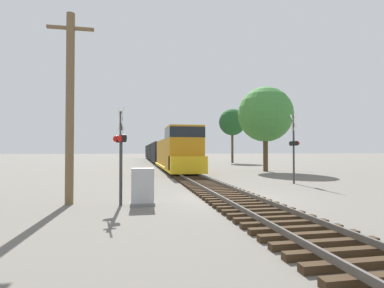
{
  "coord_description": "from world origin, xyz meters",
  "views": [
    {
      "loc": [
        -4.1,
        -12.87,
        2.13
      ],
      "look_at": [
        -0.85,
        4.44,
        2.52
      ],
      "focal_mm": 28.0,
      "sensor_mm": 36.0,
      "label": 1
    }
  ],
  "objects_px": {
    "tree_far_right": "(265,115)",
    "tree_mid_background": "(232,122)",
    "crossing_signal_near": "(120,145)",
    "crossing_signal_far": "(294,144)",
    "freight_train": "(159,152)",
    "relay_cabinet": "(143,187)",
    "utility_pole": "(70,106)"
  },
  "relations": [
    {
      "from": "tree_far_right",
      "to": "tree_mid_background",
      "type": "bearing_deg",
      "value": 80.83
    },
    {
      "from": "crossing_signal_near",
      "to": "tree_mid_background",
      "type": "bearing_deg",
      "value": 137.95
    },
    {
      "from": "crossing_signal_near",
      "to": "crossing_signal_far",
      "type": "height_order",
      "value": "crossing_signal_far"
    },
    {
      "from": "freight_train",
      "to": "tree_mid_background",
      "type": "relative_size",
      "value": 7.02
    },
    {
      "from": "relay_cabinet",
      "to": "utility_pole",
      "type": "bearing_deg",
      "value": 165.08
    },
    {
      "from": "crossing_signal_far",
      "to": "relay_cabinet",
      "type": "height_order",
      "value": "crossing_signal_far"
    },
    {
      "from": "utility_pole",
      "to": "tree_far_right",
      "type": "distance_m",
      "value": 22.71
    },
    {
      "from": "utility_pole",
      "to": "tree_mid_background",
      "type": "relative_size",
      "value": 0.81
    },
    {
      "from": "relay_cabinet",
      "to": "tree_mid_background",
      "type": "xyz_separation_m",
      "value": [
        16.25,
        38.08,
        6.39
      ]
    },
    {
      "from": "freight_train",
      "to": "tree_far_right",
      "type": "xyz_separation_m",
      "value": [
        9.02,
        -26.23,
        4.02
      ]
    },
    {
      "from": "tree_far_right",
      "to": "tree_mid_background",
      "type": "relative_size",
      "value": 0.92
    },
    {
      "from": "crossing_signal_far",
      "to": "tree_mid_background",
      "type": "relative_size",
      "value": 0.48
    },
    {
      "from": "crossing_signal_far",
      "to": "crossing_signal_near",
      "type": "bearing_deg",
      "value": 123.48
    },
    {
      "from": "crossing_signal_far",
      "to": "tree_mid_background",
      "type": "height_order",
      "value": "tree_mid_background"
    },
    {
      "from": "crossing_signal_near",
      "to": "crossing_signal_far",
      "type": "bearing_deg",
      "value": 100.78
    },
    {
      "from": "crossing_signal_near",
      "to": "freight_train",
      "type": "bearing_deg",
      "value": 156.01
    },
    {
      "from": "freight_train",
      "to": "crossing_signal_far",
      "type": "xyz_separation_m",
      "value": [
        5.93,
        -37.35,
        0.68
      ]
    },
    {
      "from": "crossing_signal_near",
      "to": "utility_pole",
      "type": "xyz_separation_m",
      "value": [
        -2.0,
        0.62,
        1.58
      ]
    },
    {
      "from": "relay_cabinet",
      "to": "utility_pole",
      "type": "distance_m",
      "value": 4.36
    },
    {
      "from": "tree_mid_background",
      "to": "utility_pole",
      "type": "bearing_deg",
      "value": -117.11
    },
    {
      "from": "crossing_signal_far",
      "to": "tree_far_right",
      "type": "xyz_separation_m",
      "value": [
        3.09,
        11.12,
        3.34
      ]
    },
    {
      "from": "relay_cabinet",
      "to": "crossing_signal_near",
      "type": "bearing_deg",
      "value": 170.57
    },
    {
      "from": "crossing_signal_far",
      "to": "utility_pole",
      "type": "height_order",
      "value": "utility_pole"
    },
    {
      "from": "freight_train",
      "to": "relay_cabinet",
      "type": "relative_size",
      "value": 46.04
    },
    {
      "from": "freight_train",
      "to": "tree_mid_background",
      "type": "distance_m",
      "value": 14.45
    },
    {
      "from": "crossing_signal_near",
      "to": "relay_cabinet",
      "type": "bearing_deg",
      "value": 62.8
    },
    {
      "from": "tree_far_right",
      "to": "tree_mid_background",
      "type": "distance_m",
      "value": 21.34
    },
    {
      "from": "freight_train",
      "to": "crossing_signal_far",
      "type": "distance_m",
      "value": 37.83
    },
    {
      "from": "freight_train",
      "to": "tree_mid_background",
      "type": "height_order",
      "value": "tree_mid_background"
    },
    {
      "from": "freight_train",
      "to": "crossing_signal_far",
      "type": "relative_size",
      "value": 14.65
    },
    {
      "from": "crossing_signal_far",
      "to": "utility_pole",
      "type": "bearing_deg",
      "value": 117.18
    },
    {
      "from": "crossing_signal_near",
      "to": "relay_cabinet",
      "type": "relative_size",
      "value": 2.65
    }
  ]
}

